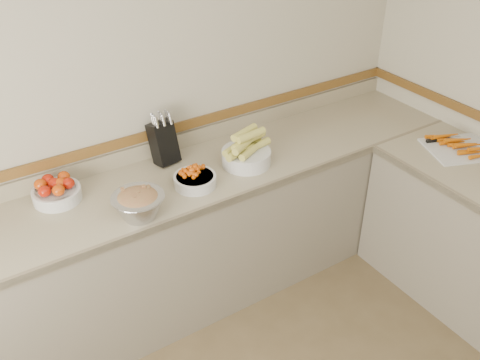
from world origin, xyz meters
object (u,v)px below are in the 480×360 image
corn_bowl (246,152)px  rhubarb_bowl (139,204)px  cherry_tomato_bowl (195,179)px  tomato_bowl (56,191)px  cutting_board (461,146)px  knife_block (163,142)px

corn_bowl → rhubarb_bowl: corn_bowl is taller
cherry_tomato_bowl → rhubarb_bowl: (-0.38, -0.10, 0.04)m
tomato_bowl → cherry_tomato_bowl: size_ratio=1.07×
cutting_board → tomato_bowl: bearing=160.3°
knife_block → cherry_tomato_bowl: size_ratio=1.36×
cutting_board → rhubarb_bowl: bearing=167.5°
rhubarb_bowl → cutting_board: bearing=-12.5°
tomato_bowl → cutting_board: bearing=-19.7°
cherry_tomato_bowl → cutting_board: bearing=-18.7°
rhubarb_bowl → knife_block: bearing=50.6°
knife_block → corn_bowl: bearing=-36.1°
knife_block → cutting_board: size_ratio=0.63×
cherry_tomato_bowl → rhubarb_bowl: bearing=-165.0°
cherry_tomato_bowl → knife_block: bearing=94.4°
knife_block → corn_bowl: knife_block is taller
corn_bowl → cutting_board: 1.35m
tomato_bowl → corn_bowl: (1.06, -0.24, 0.02)m
tomato_bowl → rhubarb_bowl: bearing=-50.8°
knife_block → cherry_tomato_bowl: knife_block is taller
tomato_bowl → cutting_board: 2.42m
rhubarb_bowl → cutting_board: size_ratio=0.52×
tomato_bowl → corn_bowl: corn_bowl is taller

